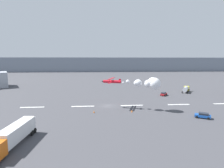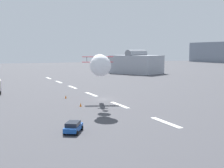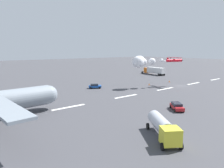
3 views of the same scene
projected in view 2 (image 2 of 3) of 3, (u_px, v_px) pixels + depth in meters
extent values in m
plane|color=#424247|center=(104.00, 99.00, 72.49)|extent=(440.00, 440.00, 0.00)
cube|color=white|center=(49.00, 78.00, 127.50)|extent=(8.00, 0.90, 0.01)
cube|color=white|center=(59.00, 82.00, 111.78)|extent=(8.00, 0.90, 0.01)
cube|color=white|center=(72.00, 87.00, 96.06)|extent=(8.00, 0.90, 0.01)
cube|color=white|center=(91.00, 94.00, 80.34)|extent=(8.00, 0.90, 0.01)
cube|color=white|center=(120.00, 105.00, 64.62)|extent=(8.00, 0.90, 0.01)
cube|color=white|center=(166.00, 122.00, 48.90)|extent=(8.00, 0.90, 0.01)
cylinder|color=red|center=(98.00, 61.00, 69.42)|extent=(6.01, 2.89, 1.01)
cube|color=red|center=(98.00, 62.00, 69.63)|extent=(2.86, 6.83, 0.12)
cube|color=red|center=(98.00, 57.00, 69.50)|extent=(2.86, 6.83, 0.12)
cylinder|color=black|center=(87.00, 59.00, 69.36)|extent=(0.08, 0.08, 1.18)
cylinder|color=black|center=(109.00, 59.00, 69.77)|extent=(0.08, 0.08, 1.18)
cube|color=red|center=(98.00, 60.00, 66.69)|extent=(0.69, 0.32, 1.10)
cube|color=red|center=(98.00, 62.00, 66.73)|extent=(1.21, 2.09, 0.08)
cone|color=black|center=(97.00, 61.00, 72.74)|extent=(0.94, 1.04, 0.86)
sphere|color=white|center=(98.00, 63.00, 65.67)|extent=(0.70, 0.70, 0.70)
sphere|color=white|center=(100.00, 62.00, 64.13)|extent=(1.20, 1.20, 1.20)
sphere|color=white|center=(97.00, 64.00, 61.31)|extent=(1.58, 1.58, 1.58)
sphere|color=white|center=(99.00, 64.00, 60.73)|extent=(2.33, 2.33, 2.33)
sphere|color=white|center=(99.00, 65.00, 57.56)|extent=(2.43, 2.43, 2.43)
sphere|color=white|center=(100.00, 63.00, 56.20)|extent=(3.05, 3.05, 3.05)
sphere|color=white|center=(100.00, 66.00, 55.68)|extent=(3.85, 3.85, 3.85)
cube|color=#194CA5|center=(73.00, 128.00, 42.90)|extent=(4.41, 3.68, 0.65)
cube|color=#1E232D|center=(73.00, 124.00, 42.64)|extent=(2.95, 2.69, 0.55)
cylinder|color=black|center=(70.00, 127.00, 44.46)|extent=(0.66, 0.52, 0.64)
cylinder|color=black|center=(64.00, 133.00, 41.66)|extent=(0.66, 0.52, 0.64)
cylinder|color=black|center=(82.00, 128.00, 44.21)|extent=(0.66, 0.52, 0.64)
cylinder|color=black|center=(77.00, 133.00, 41.41)|extent=(0.66, 0.52, 0.64)
cube|color=#9EA3AD|center=(136.00, 64.00, 153.06)|extent=(27.51, 24.50, 8.95)
cylinder|color=gray|center=(136.00, 53.00, 152.48)|extent=(10.15, 14.64, 3.60)
cone|color=orange|center=(66.00, 97.00, 73.41)|extent=(0.44, 0.44, 0.75)
cone|color=orange|center=(81.00, 105.00, 62.68)|extent=(0.44, 0.44, 0.75)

